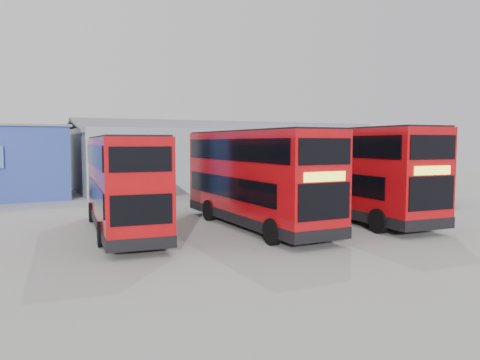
# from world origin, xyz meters

# --- Properties ---
(ground_plane) EXTENTS (120.00, 120.00, 0.00)m
(ground_plane) POSITION_xyz_m (0.00, 0.00, 0.00)
(ground_plane) COLOR gray
(ground_plane) RESTS_ON ground
(maintenance_shed) EXTENTS (30.50, 12.00, 5.89)m
(maintenance_shed) POSITION_xyz_m (8.00, 20.00, 2.60)
(maintenance_shed) COLOR gray
(maintenance_shed) RESTS_ON ground
(double_decker_left) EXTENTS (3.39, 10.09, 4.19)m
(double_decker_left) POSITION_xyz_m (-7.43, 1.03, 2.09)
(double_decker_left) COLOR #A7090E
(double_decker_left) RESTS_ON ground
(double_decker_centre) EXTENTS (2.79, 10.64, 4.48)m
(double_decker_centre) POSITION_xyz_m (-1.68, -0.33, 2.23)
(double_decker_centre) COLOR #A7090E
(double_decker_centre) RESTS_ON ground
(double_decker_right) EXTENTS (3.52, 11.14, 4.64)m
(double_decker_right) POSITION_xyz_m (3.95, -0.37, 2.31)
(double_decker_right) COLOR #A7090E
(double_decker_right) RESTS_ON ground
(single_decker_blue) EXTENTS (3.61, 11.94, 3.19)m
(single_decker_blue) POSITION_xyz_m (12.09, 7.25, 1.58)
(single_decker_blue) COLOR black
(single_decker_blue) RESTS_ON ground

